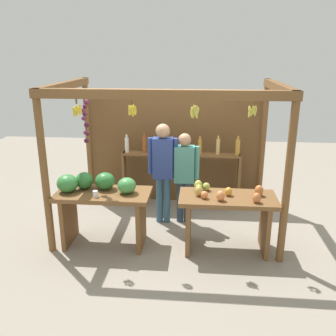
% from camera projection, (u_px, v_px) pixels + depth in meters
% --- Properties ---
extents(ground_plane, '(12.00, 12.00, 0.00)m').
position_uv_depth(ground_plane, '(169.00, 223.00, 6.03)').
color(ground_plane, gray).
rests_on(ground_plane, ground).
extents(market_stall, '(3.31, 2.10, 2.28)m').
position_uv_depth(market_stall, '(171.00, 138.00, 6.06)').
color(market_stall, brown).
rests_on(market_stall, ground).
extents(fruit_counter_left, '(1.35, 0.64, 1.07)m').
position_uv_depth(fruit_counter_left, '(100.00, 197.00, 5.20)').
color(fruit_counter_left, brown).
rests_on(fruit_counter_left, ground).
extents(fruit_counter_right, '(1.34, 0.64, 0.97)m').
position_uv_depth(fruit_counter_right, '(226.00, 209.00, 5.07)').
color(fruit_counter_right, brown).
rests_on(fruit_counter_right, ground).
extents(bottle_shelf_unit, '(2.12, 0.22, 1.35)m').
position_uv_depth(bottle_shelf_unit, '(181.00, 163.00, 6.48)').
color(bottle_shelf_unit, brown).
rests_on(bottle_shelf_unit, ground).
extents(vendor_man, '(0.48, 0.22, 1.66)m').
position_uv_depth(vendor_man, '(163.00, 165.00, 5.79)').
color(vendor_man, '#355F7E').
rests_on(vendor_man, ground).
extents(vendor_woman, '(0.48, 0.20, 1.51)m').
position_uv_depth(vendor_woman, '(184.00, 171.00, 5.83)').
color(vendor_woman, '#324459').
rests_on(vendor_woman, ground).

